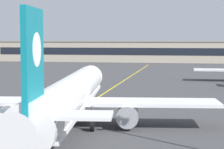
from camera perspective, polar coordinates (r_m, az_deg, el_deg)
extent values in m
cube|color=yellow|center=(62.58, -2.94, -3.79)|extent=(1.40, 180.00, 0.01)
cylinder|color=white|center=(44.95, -5.78, -2.77)|extent=(8.10, 36.20, 3.80)
cone|color=white|center=(63.96, -3.06, -0.44)|extent=(3.90, 3.01, 3.61)
cone|color=white|center=(26.19, -12.54, -7.59)|extent=(3.17, 3.12, 2.85)
cube|color=white|center=(45.11, -5.77, -4.08)|extent=(7.68, 33.33, 0.44)
cube|color=black|center=(62.02, -3.25, 0.00)|extent=(2.96, 1.43, 0.60)
cube|color=white|center=(45.66, -5.65, -3.73)|extent=(32.34, 8.61, 0.36)
cylinder|color=gray|center=(46.27, -13.47, -5.25)|extent=(2.72, 3.85, 2.30)
cylinder|color=black|center=(48.02, -12.83, -4.87)|extent=(1.96, 0.41, 1.95)
cylinder|color=gray|center=(44.34, 2.14, -5.57)|extent=(2.72, 3.85, 2.30)
cylinder|color=black|center=(46.16, 2.18, -5.14)|extent=(1.96, 0.41, 1.95)
cube|color=#0F7A89|center=(29.09, -10.76, 1.95)|extent=(0.97, 4.81, 7.20)
cylinder|color=white|center=(29.35, -10.64, 3.38)|extent=(0.73, 2.44, 2.40)
cube|color=white|center=(28.94, -10.93, -5.44)|extent=(11.26, 4.10, 0.24)
cylinder|color=#4C4C51|center=(59.46, -3.56, -2.82)|extent=(0.24, 0.24, 1.60)
cylinder|color=black|center=(59.60, -3.56, -3.80)|extent=(0.51, 0.94, 0.90)
cylinder|color=#4C4C51|center=(43.77, -9.55, -5.31)|extent=(0.24, 0.24, 1.60)
cylinder|color=black|center=(43.99, -9.53, -6.75)|extent=(0.55, 1.34, 1.30)
cylinder|color=#4C4C51|center=(42.93, -2.74, -5.45)|extent=(0.24, 0.24, 1.60)
cylinder|color=black|center=(43.15, -2.73, -6.92)|extent=(0.55, 1.34, 1.30)
cone|color=orange|center=(61.59, 0.40, -3.67)|extent=(0.36, 0.36, 0.55)
cylinder|color=white|center=(61.59, 0.40, -3.64)|extent=(0.23, 0.23, 0.07)
cube|color=orange|center=(61.63, 0.40, -3.91)|extent=(0.44, 0.44, 0.03)
cube|color=#B2A893|center=(167.74, 9.14, 3.04)|extent=(152.01, 12.00, 8.02)
cube|color=black|center=(161.69, 9.10, 3.11)|extent=(145.92, 0.12, 2.80)
cube|color=gray|center=(167.66, 9.16, 4.47)|extent=(152.41, 12.40, 0.40)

